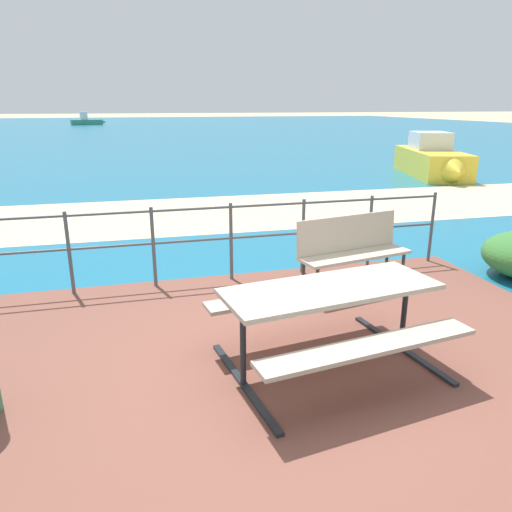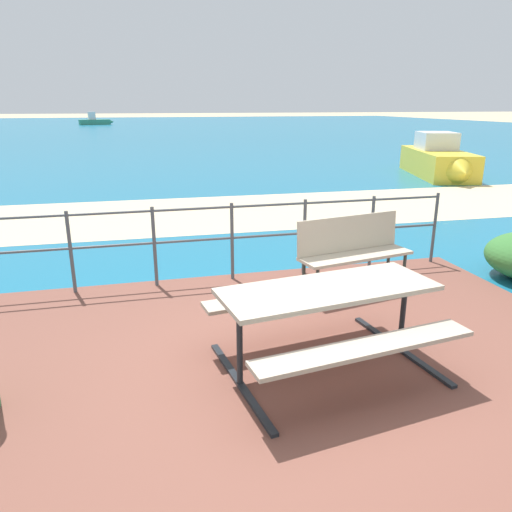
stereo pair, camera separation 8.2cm
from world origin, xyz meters
name	(u,v)px [view 1 (the left image)]	position (x,y,z in m)	size (l,w,h in m)	color
ground_plane	(292,380)	(0.00, 0.00, 0.00)	(240.00, 240.00, 0.00)	tan
patio_paving	(292,377)	(0.00, 0.00, 0.03)	(6.40, 5.20, 0.06)	brown
sea_water	(138,131)	(0.00, 40.00, 0.01)	(90.00, 90.00, 0.01)	#196B8E
beach_strip	(189,214)	(0.00, 6.74, 0.01)	(54.00, 3.65, 0.01)	beige
picnic_table	(330,305)	(0.35, 0.04, 0.64)	(2.01, 1.65, 0.75)	tan
park_bench	(352,246)	(1.35, 1.71, 0.61)	(1.48, 0.68, 0.91)	#BCAD93
railing_fence	(231,233)	(0.00, 2.43, 0.69)	(5.94, 0.04, 1.01)	#4C5156
boat_near	(87,121)	(-5.06, 55.00, 0.40)	(3.84, 1.89, 1.37)	#338466
boat_mid	(432,160)	(8.41, 10.49, 0.51)	(2.43, 4.59, 1.37)	yellow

